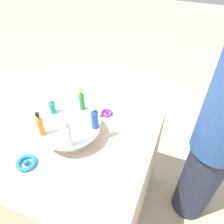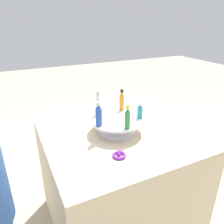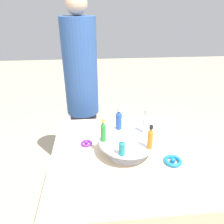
% 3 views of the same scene
% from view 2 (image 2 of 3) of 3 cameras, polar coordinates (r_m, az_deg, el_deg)
% --- Properties ---
extents(ground_plane, '(12.00, 12.00, 0.00)m').
position_cam_2_polar(ground_plane, '(1.89, 1.06, -26.65)').
color(ground_plane, tan).
extents(party_table, '(0.90, 0.90, 0.79)m').
position_cam_2_polar(party_table, '(1.61, 1.17, -17.60)').
color(party_table, beige).
rests_on(party_table, ground_plane).
extents(display_stand, '(0.34, 0.34, 0.09)m').
position_cam_2_polar(display_stand, '(1.36, 1.32, -3.11)').
color(display_stand, silver).
rests_on(display_stand, party_table).
extents(bottle_orange, '(0.03, 0.03, 0.14)m').
position_cam_2_polar(bottle_orange, '(1.44, 2.54, 2.93)').
color(bottle_orange, orange).
rests_on(bottle_orange, display_stand).
extents(bottle_clear, '(0.03, 0.03, 0.15)m').
position_cam_2_polar(bottle_clear, '(1.39, -3.65, 2.18)').
color(bottle_clear, silver).
rests_on(bottle_clear, display_stand).
extents(bottle_blue, '(0.04, 0.04, 0.14)m').
position_cam_2_polar(bottle_blue, '(1.23, -3.50, -0.77)').
color(bottle_blue, '#234CAD').
rests_on(bottle_blue, display_stand).
extents(bottle_green, '(0.03, 0.03, 0.14)m').
position_cam_2_polar(bottle_green, '(1.20, 4.05, -1.60)').
color(bottle_green, '#288438').
rests_on(bottle_green, display_stand).
extents(bottle_teal, '(0.03, 0.03, 0.10)m').
position_cam_2_polar(bottle_teal, '(1.35, 7.30, 0.21)').
color(bottle_teal, teal).
rests_on(bottle_teal, display_stand).
extents(ribbon_bow_blue, '(0.10, 0.10, 0.03)m').
position_cam_2_polar(ribbon_bow_blue, '(1.62, 0.91, -0.27)').
color(ribbon_bow_blue, blue).
rests_on(ribbon_bow_blue, party_table).
extents(ribbon_bow_purple, '(0.07, 0.07, 0.02)m').
position_cam_2_polar(ribbon_bow_purple, '(1.15, 1.87, -11.21)').
color(ribbon_bow_purple, purple).
rests_on(ribbon_bow_purple, party_table).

